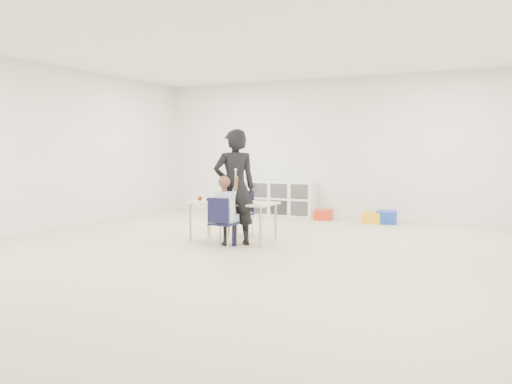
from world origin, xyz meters
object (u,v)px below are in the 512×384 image
at_px(table, 233,221).
at_px(cubby_shelf, 282,199).
at_px(chair_near, 224,222).
at_px(child, 224,208).
at_px(adult, 235,187).

height_order(table, cubby_shelf, cubby_shelf).
bearing_deg(chair_near, child, 0.00).
height_order(child, adult, adult).
height_order(cubby_shelf, adult, adult).
height_order(table, adult, adult).
bearing_deg(table, child, -74.49).
bearing_deg(adult, chair_near, 40.65).
bearing_deg(cubby_shelf, child, -78.86).
distance_m(chair_near, cubby_shelf, 3.89).
relative_size(table, adult, 0.78).
bearing_deg(adult, cubby_shelf, -117.91).
xyz_separation_m(chair_near, adult, (0.04, 0.25, 0.47)).
xyz_separation_m(chair_near, child, (0.00, 0.00, 0.20)).
xyz_separation_m(child, adult, (0.04, 0.25, 0.27)).
xyz_separation_m(table, cubby_shelf, (-0.60, 3.28, 0.05)).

